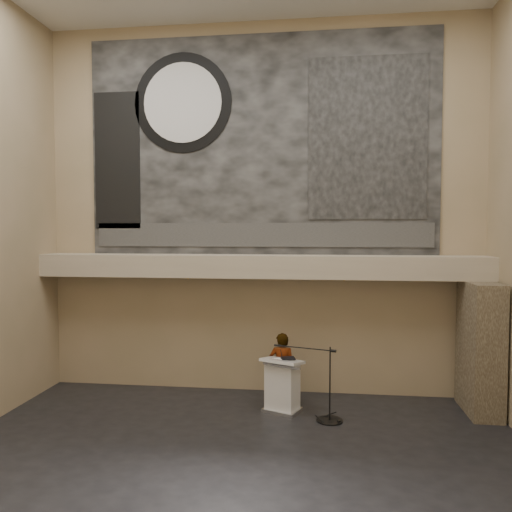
# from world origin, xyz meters

# --- Properties ---
(floor) EXTENTS (10.00, 10.00, 0.00)m
(floor) POSITION_xyz_m (0.00, 0.00, 0.00)
(floor) COLOR black
(floor) RESTS_ON ground
(wall_back) EXTENTS (10.00, 0.02, 8.50)m
(wall_back) POSITION_xyz_m (0.00, 4.00, 4.25)
(wall_back) COLOR #8A7A58
(wall_back) RESTS_ON floor
(wall_front) EXTENTS (10.00, 0.02, 8.50)m
(wall_front) POSITION_xyz_m (0.00, -4.00, 4.25)
(wall_front) COLOR #8A7A58
(wall_front) RESTS_ON floor
(soffit) EXTENTS (10.00, 0.80, 0.50)m
(soffit) POSITION_xyz_m (0.00, 3.60, 2.95)
(soffit) COLOR tan
(soffit) RESTS_ON wall_back
(sprinkler_left) EXTENTS (0.04, 0.04, 0.06)m
(sprinkler_left) POSITION_xyz_m (-1.60, 3.55, 2.67)
(sprinkler_left) COLOR #B2893D
(sprinkler_left) RESTS_ON soffit
(sprinkler_right) EXTENTS (0.04, 0.04, 0.06)m
(sprinkler_right) POSITION_xyz_m (1.90, 3.55, 2.67)
(sprinkler_right) COLOR #B2893D
(sprinkler_right) RESTS_ON soffit
(banner) EXTENTS (8.00, 0.05, 5.00)m
(banner) POSITION_xyz_m (0.00, 3.97, 5.70)
(banner) COLOR black
(banner) RESTS_ON wall_back
(banner_text_strip) EXTENTS (7.76, 0.02, 0.55)m
(banner_text_strip) POSITION_xyz_m (0.00, 3.93, 3.65)
(banner_text_strip) COLOR #2F2F2F
(banner_text_strip) RESTS_ON banner
(banner_clock_rim) EXTENTS (2.30, 0.02, 2.30)m
(banner_clock_rim) POSITION_xyz_m (-1.80, 3.93, 6.70)
(banner_clock_rim) COLOR black
(banner_clock_rim) RESTS_ON banner
(banner_clock_face) EXTENTS (1.84, 0.02, 1.84)m
(banner_clock_face) POSITION_xyz_m (-1.80, 3.91, 6.70)
(banner_clock_face) COLOR silver
(banner_clock_face) RESTS_ON banner
(banner_building_print) EXTENTS (2.60, 0.02, 3.60)m
(banner_building_print) POSITION_xyz_m (2.40, 3.93, 5.80)
(banner_building_print) COLOR black
(banner_building_print) RESTS_ON banner
(banner_brick_print) EXTENTS (1.10, 0.02, 3.20)m
(banner_brick_print) POSITION_xyz_m (-3.40, 3.93, 5.40)
(banner_brick_print) COLOR black
(banner_brick_print) RESTS_ON banner
(stone_pier) EXTENTS (0.60, 1.40, 2.70)m
(stone_pier) POSITION_xyz_m (4.65, 3.15, 1.35)
(stone_pier) COLOR #453A2A
(stone_pier) RESTS_ON floor
(lectern) EXTENTS (0.95, 0.83, 1.14)m
(lectern) POSITION_xyz_m (0.62, 2.66, 0.55)
(lectern) COLOR silver
(lectern) RESTS_ON floor
(binder) EXTENTS (0.32, 0.28, 0.04)m
(binder) POSITION_xyz_m (0.73, 2.68, 1.12)
(binder) COLOR black
(binder) RESTS_ON lectern
(papers) EXTENTS (0.28, 0.33, 0.00)m
(papers) POSITION_xyz_m (0.51, 2.60, 1.10)
(papers) COLOR white
(papers) RESTS_ON lectern
(speaker_person) EXTENTS (0.59, 0.41, 1.55)m
(speaker_person) POSITION_xyz_m (0.57, 3.15, 0.77)
(speaker_person) COLOR beige
(speaker_person) RESTS_ON floor
(mic_stand) EXTENTS (1.38, 0.59, 1.48)m
(mic_stand) POSITION_xyz_m (1.54, 2.29, 0.21)
(mic_stand) COLOR black
(mic_stand) RESTS_ON floor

